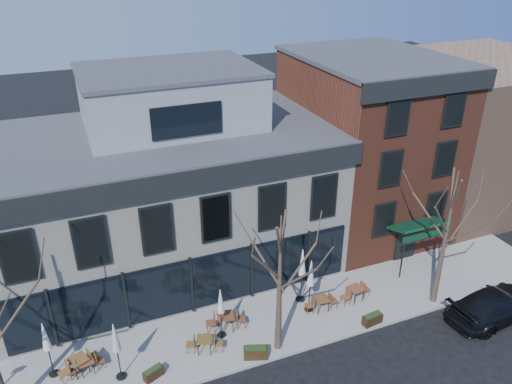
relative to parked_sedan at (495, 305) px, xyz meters
name	(u,v)px	position (x,y,z in m)	size (l,w,h in m)	color
ground	(193,314)	(-14.04, 5.98, -0.78)	(120.00, 120.00, 0.00)	black
sidewalk_front	(268,323)	(-10.79, 3.83, -0.71)	(33.50, 4.70, 0.15)	gray
corner_building	(165,191)	(-13.97, 11.05, 3.94)	(18.39, 10.39, 11.10)	silver
red_brick_building	(365,144)	(-1.04, 10.96, 4.85)	(8.20, 11.78, 11.18)	brown
bg_building	(474,128)	(8.96, 11.98, 4.22)	(12.00, 12.00, 10.00)	#8C664C
tree_mid	(280,284)	(-11.03, 2.08, 3.01)	(3.50, 3.55, 7.04)	#382B21
tree_right	(446,238)	(-2.03, 2.08, 3.24)	(3.72, 3.77, 7.48)	#382B21
parked_sedan	(495,305)	(0.00, 0.00, 0.00)	(2.20, 5.40, 1.57)	black
cafe_set_0	(87,365)	(-19.42, 3.84, -0.21)	(1.58, 0.69, 0.82)	brown
cafe_set_1	(79,364)	(-19.71, 3.96, -0.14)	(1.87, 1.11, 0.97)	brown
cafe_set_2	(205,343)	(-14.27, 3.12, -0.17)	(1.76, 0.99, 0.91)	brown
cafe_set_3	(226,320)	(-12.90, 4.14, -0.10)	(2.02, 0.92, 1.03)	brown
cafe_set_4	(321,303)	(-7.92, 3.62, -0.16)	(1.77, 0.76, 0.91)	brown
cafe_set_5	(355,292)	(-5.88, 3.66, -0.14)	(1.86, 0.83, 0.95)	brown
umbrella_0	(46,339)	(-20.80, 4.28, 1.38)	(0.46, 0.46, 2.85)	black
umbrella_1	(115,340)	(-18.09, 3.02, 1.45)	(0.47, 0.47, 2.96)	black
umbrella_2	(221,303)	(-13.22, 3.81, 1.29)	(0.44, 0.44, 2.72)	black
umbrella_3	(311,276)	(-8.47, 3.90, 1.49)	(0.48, 0.48, 3.02)	black
umbrella_4	(302,265)	(-8.51, 4.77, 1.58)	(0.50, 0.50, 3.14)	black
planter_1	(153,373)	(-16.79, 2.45, -0.39)	(0.96, 0.67, 0.50)	black
planter_2	(256,352)	(-12.25, 1.87, -0.33)	(1.17, 0.77, 0.61)	#322310
planter_3	(372,319)	(-6.06, 1.78, -0.35)	(1.06, 0.52, 0.57)	black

